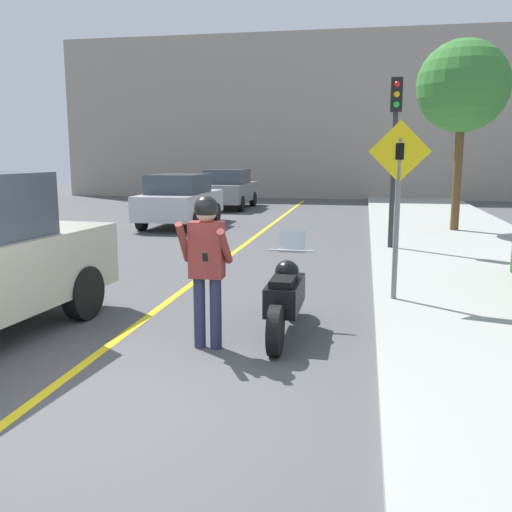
{
  "coord_description": "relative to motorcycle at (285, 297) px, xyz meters",
  "views": [
    {
      "loc": [
        2.4,
        -4.66,
        2.3
      ],
      "look_at": [
        1.03,
        2.59,
        0.98
      ],
      "focal_mm": 40.0,
      "sensor_mm": 36.0,
      "label": 1
    }
  ],
  "objects": [
    {
      "name": "road_center_line",
      "position": [
        -2.05,
        3.6,
        -0.49
      ],
      "size": [
        0.12,
        36.0,
        0.01
      ],
      "color": "yellow",
      "rests_on": "ground"
    },
    {
      "name": "traffic_light",
      "position": [
        1.6,
        6.67,
        2.33
      ],
      "size": [
        0.26,
        0.3,
        3.89
      ],
      "color": "#2D2D30",
      "rests_on": "sidewalk_curb"
    },
    {
      "name": "parked_car_silver",
      "position": [
        -4.91,
        10.66,
        0.36
      ],
      "size": [
        1.88,
        4.2,
        1.68
      ],
      "color": "black",
      "rests_on": "ground"
    },
    {
      "name": "parked_car_grey",
      "position": [
        -4.81,
        16.93,
        0.36
      ],
      "size": [
        1.88,
        4.2,
        1.68
      ],
      "color": "black",
      "rests_on": "ground"
    },
    {
      "name": "motorcycle",
      "position": [
        0.0,
        0.0,
        0.0
      ],
      "size": [
        0.62,
        2.21,
        1.28
      ],
      "color": "black",
      "rests_on": "ground"
    },
    {
      "name": "person_biker",
      "position": [
        -0.84,
        -0.71,
        0.64
      ],
      "size": [
        0.59,
        0.49,
        1.83
      ],
      "color": "#282D4C",
      "rests_on": "ground"
    },
    {
      "name": "crossing_sign",
      "position": [
        1.45,
        1.66,
        1.24
      ],
      "size": [
        0.91,
        0.08,
        2.67
      ],
      "color": "slate",
      "rests_on": "sidewalk_curb"
    },
    {
      "name": "street_tree",
      "position": [
        3.58,
        10.29,
        3.67
      ],
      "size": [
        2.57,
        2.57,
        5.35
      ],
      "color": "brown",
      "rests_on": "sidewalk_curb"
    },
    {
      "name": "building_backdrop",
      "position": [
        -1.45,
        23.6,
        3.73
      ],
      "size": [
        28.0,
        1.2,
        8.46
      ],
      "color": "gray",
      "rests_on": "ground"
    },
    {
      "name": "ground_plane",
      "position": [
        -1.45,
        -2.4,
        -0.5
      ],
      "size": [
        80.0,
        80.0,
        0.0
      ],
      "primitive_type": "plane",
      "color": "#4C4C4F"
    }
  ]
}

